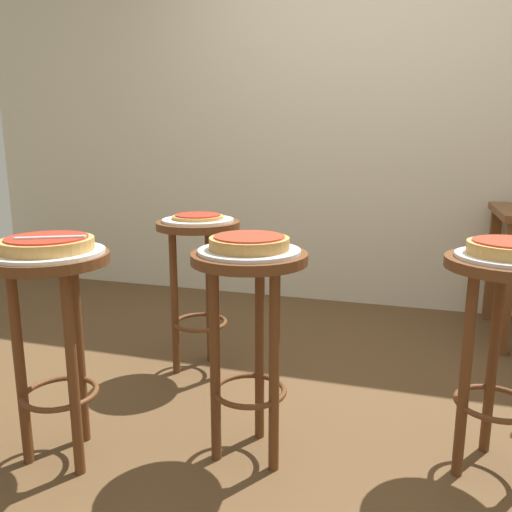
# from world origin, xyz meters

# --- Properties ---
(ground_plane) EXTENTS (6.00, 6.00, 0.00)m
(ground_plane) POSITION_xyz_m (0.00, 0.00, 0.00)
(ground_plane) COLOR brown
(back_wall) EXTENTS (6.00, 0.10, 3.00)m
(back_wall) POSITION_xyz_m (0.00, 1.65, 1.50)
(back_wall) COLOR beige
(back_wall) RESTS_ON ground_plane
(stool_foreground) EXTENTS (0.39, 0.39, 0.75)m
(stool_foreground) POSITION_xyz_m (-0.86, -0.59, 0.55)
(stool_foreground) COLOR #5B3319
(stool_foreground) RESTS_ON ground_plane
(serving_plate_foreground) EXTENTS (0.37, 0.37, 0.01)m
(serving_plate_foreground) POSITION_xyz_m (-0.86, -0.59, 0.75)
(serving_plate_foreground) COLOR white
(serving_plate_foreground) RESTS_ON stool_foreground
(pizza_foreground) EXTENTS (0.30, 0.30, 0.05)m
(pizza_foreground) POSITION_xyz_m (-0.86, -0.59, 0.78)
(pizza_foreground) COLOR tan
(pizza_foreground) RESTS_ON serving_plate_foreground
(stool_middle) EXTENTS (0.39, 0.39, 0.75)m
(stool_middle) POSITION_xyz_m (-0.23, -0.38, 0.55)
(stool_middle) COLOR #5B3319
(stool_middle) RESTS_ON ground_plane
(serving_plate_middle) EXTENTS (0.35, 0.35, 0.01)m
(serving_plate_middle) POSITION_xyz_m (-0.23, -0.38, 0.75)
(serving_plate_middle) COLOR silver
(serving_plate_middle) RESTS_ON stool_middle
(pizza_middle) EXTENTS (0.27, 0.27, 0.05)m
(pizza_middle) POSITION_xyz_m (-0.23, -0.38, 0.78)
(pizza_middle) COLOR #B78442
(pizza_middle) RESTS_ON serving_plate_middle
(stool_leftside) EXTENTS (0.39, 0.39, 0.75)m
(stool_leftside) POSITION_xyz_m (0.59, -0.22, 0.55)
(stool_leftside) COLOR #5B3319
(stool_leftside) RESTS_ON ground_plane
(serving_plate_leftside) EXTENTS (0.33, 0.33, 0.01)m
(serving_plate_leftside) POSITION_xyz_m (0.59, -0.22, 0.75)
(serving_plate_leftside) COLOR silver
(serving_plate_leftside) RESTS_ON stool_leftside
(pizza_leftside) EXTENTS (0.26, 0.26, 0.05)m
(pizza_leftside) POSITION_xyz_m (0.59, -0.22, 0.78)
(pizza_leftside) COLOR tan
(pizza_leftside) RESTS_ON serving_plate_leftside
(stool_rear) EXTENTS (0.39, 0.39, 0.75)m
(stool_rear) POSITION_xyz_m (-0.68, 0.24, 0.55)
(stool_rear) COLOR #5B3319
(stool_rear) RESTS_ON ground_plane
(serving_plate_rear) EXTENTS (0.33, 0.33, 0.01)m
(serving_plate_rear) POSITION_xyz_m (-0.68, 0.24, 0.75)
(serving_plate_rear) COLOR white
(serving_plate_rear) RESTS_ON stool_rear
(pizza_rear) EXTENTS (0.24, 0.24, 0.02)m
(pizza_rear) POSITION_xyz_m (-0.68, 0.24, 0.77)
(pizza_rear) COLOR #B78442
(pizza_rear) RESTS_ON serving_plate_rear
(pizza_server_knife) EXTENTS (0.21, 0.12, 0.01)m
(pizza_server_knife) POSITION_xyz_m (-0.83, -0.61, 0.81)
(pizza_server_knife) COLOR silver
(pizza_server_knife) RESTS_ON pizza_foreground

